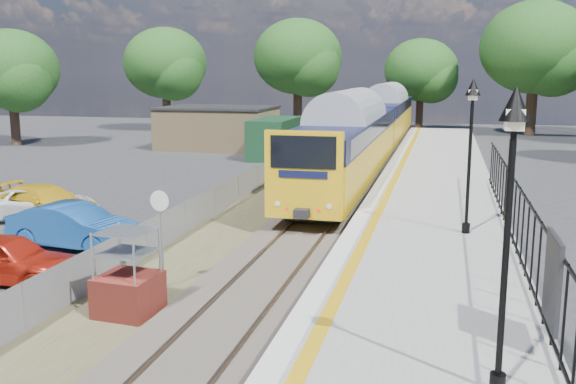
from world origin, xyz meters
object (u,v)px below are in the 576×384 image
(speed_sign, at_px, (161,223))
(car_red, at_px, (7,258))
(victorian_lamp_north, at_px, (472,120))
(train, at_px, (372,125))
(car_yellow, at_px, (45,203))
(victorian_lamp_south, at_px, (511,171))
(car_white, at_px, (38,204))
(brick_plinth, at_px, (128,275))
(car_blue, at_px, (74,226))

(speed_sign, relative_size, car_red, 0.68)
(victorian_lamp_north, xyz_separation_m, train, (-5.30, 21.73, -1.96))
(speed_sign, xyz_separation_m, car_yellow, (-7.78, 6.32, -1.12))
(victorian_lamp_south, bearing_deg, speed_sign, 145.80)
(car_yellow, relative_size, car_white, 1.02)
(brick_plinth, distance_m, speed_sign, 2.04)
(speed_sign, height_order, car_red, speed_sign)
(car_red, distance_m, car_yellow, 7.49)
(victorian_lamp_north, xyz_separation_m, brick_plinth, (-7.80, -6.45, -3.29))
(car_red, height_order, car_blue, car_blue)
(car_blue, bearing_deg, train, -10.30)
(victorian_lamp_north, relative_size, car_blue, 1.04)
(victorian_lamp_north, height_order, car_red, victorian_lamp_north)
(victorian_lamp_north, xyz_separation_m, speed_sign, (-7.80, -4.56, -2.49))
(victorian_lamp_south, height_order, car_red, victorian_lamp_south)
(car_yellow, xyz_separation_m, car_white, (-0.32, 0.01, -0.04))
(car_red, bearing_deg, car_blue, 1.30)
(train, height_order, car_white, train)
(train, distance_m, speed_sign, 26.42)
(train, relative_size, speed_sign, 15.24)
(train, distance_m, brick_plinth, 28.32)
(victorian_lamp_south, distance_m, car_blue, 15.60)
(car_red, relative_size, car_blue, 0.89)
(brick_plinth, xyz_separation_m, car_white, (-8.10, 8.21, -0.37))
(car_yellow, bearing_deg, brick_plinth, -124.15)
(train, bearing_deg, car_blue, -106.92)
(victorian_lamp_north, relative_size, car_red, 1.17)
(brick_plinth, relative_size, car_white, 0.46)
(brick_plinth, bearing_deg, car_red, 161.31)
(train, xyz_separation_m, car_yellow, (-10.28, -19.97, -1.66))
(speed_sign, distance_m, car_yellow, 10.08)
(speed_sign, bearing_deg, car_blue, 152.45)
(victorian_lamp_south, relative_size, train, 0.11)
(victorian_lamp_north, bearing_deg, car_yellow, 173.57)
(victorian_lamp_north, relative_size, train, 0.11)
(train, relative_size, car_white, 8.83)
(brick_plinth, distance_m, car_yellow, 11.31)
(speed_sign, bearing_deg, car_white, 148.81)
(victorian_lamp_north, bearing_deg, train, 103.71)
(brick_plinth, height_order, speed_sign, speed_sign)
(train, distance_m, car_yellow, 22.52)
(brick_plinth, bearing_deg, victorian_lamp_north, 39.57)
(victorian_lamp_north, bearing_deg, victorian_lamp_south, -88.85)
(car_red, bearing_deg, victorian_lamp_north, -68.73)
(car_white, bearing_deg, speed_sign, -133.24)
(victorian_lamp_north, bearing_deg, brick_plinth, -140.43)
(victorian_lamp_south, bearing_deg, car_yellow, 143.31)
(speed_sign, xyz_separation_m, car_red, (-4.43, -0.38, -1.14))
(victorian_lamp_south, height_order, speed_sign, victorian_lamp_south)
(car_yellow, bearing_deg, victorian_lamp_south, -114.32)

